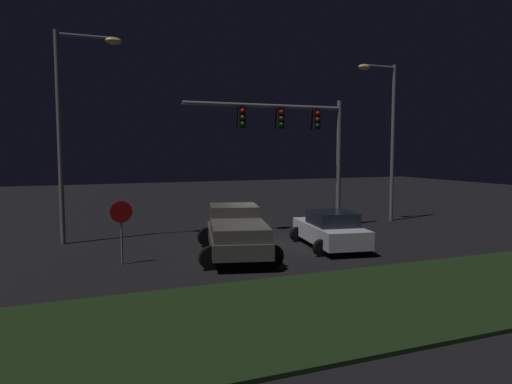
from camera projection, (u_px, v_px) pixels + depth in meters
ground_plane at (262, 243)px, 20.35m from camera, size 80.00×80.00×0.00m
grass_median at (385, 299)px, 12.61m from camera, size 27.62×5.79×0.10m
pickup_truck at (236, 229)px, 18.00m from camera, size 3.79×5.73×1.80m
car_sedan at (330, 230)px, 19.43m from camera, size 2.95×4.64×1.51m
traffic_signal_gantry at (297, 131)px, 23.59m from camera, size 8.32×0.56×6.50m
street_lamp_left at (72, 113)px, 19.96m from camera, size 2.71×0.44×8.88m
street_lamp_right at (386, 124)px, 26.36m from camera, size 2.45×0.44×8.66m
stop_sign at (121, 220)px, 16.46m from camera, size 0.76×0.08×2.23m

